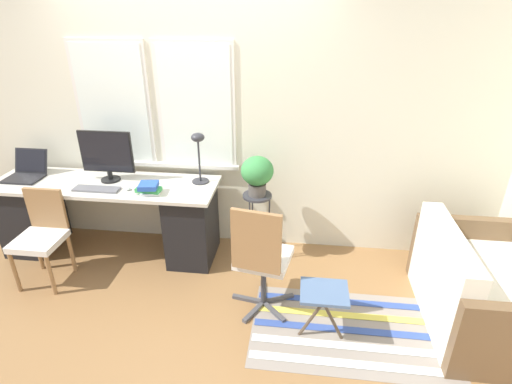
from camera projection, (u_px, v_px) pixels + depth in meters
name	position (u px, v px, depth m)	size (l,w,h in m)	color
ground_plane	(185.00, 275.00, 3.68)	(14.00, 14.00, 0.00)	olive
wall_back_with_window	(193.00, 112.00, 3.72)	(9.00, 0.12, 2.70)	beige
desk	(110.00, 215.00, 3.87)	(2.12, 0.62, 0.75)	beige
laptop	(26.00, 172.00, 3.82)	(0.33, 0.33, 0.24)	black
monitor	(107.00, 155.00, 3.66)	(0.50, 0.18, 0.48)	black
keyboard	(97.00, 189.00, 3.57)	(0.41, 0.12, 0.02)	slate
mouse	(128.00, 189.00, 3.57)	(0.03, 0.06, 0.03)	silver
desk_lamp	(198.00, 148.00, 3.59)	(0.16, 0.16, 0.47)	#2D2D33
book_stack	(149.00, 188.00, 3.49)	(0.22, 0.20, 0.10)	white
desk_chair_wooden	(42.00, 234.00, 3.47)	(0.38, 0.39, 0.82)	olive
office_chair_swivel	(261.00, 257.00, 3.04)	(0.52, 0.52, 0.98)	#47474C
couch_loveseat	(477.00, 292.00, 3.05)	(0.79, 1.21, 0.77)	white
plant_stand	(257.00, 203.00, 3.67)	(0.27, 0.27, 0.69)	#333338
potted_plant	(257.00, 173.00, 3.54)	(0.29, 0.29, 0.37)	#514C47
floor_rug_striped	(350.00, 330.00, 3.06)	(1.51, 0.88, 0.01)	gray
folding_stool	(324.00, 296.00, 2.84)	(0.34, 0.29, 0.44)	slate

